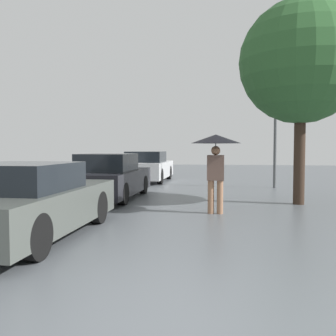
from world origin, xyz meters
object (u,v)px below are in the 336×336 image
at_px(parked_car_middle, 109,178).
at_px(tree, 301,63).
at_px(pedestrian, 216,149).
at_px(street_lamp, 276,102).
at_px(parked_car_nearest, 26,202).
at_px(parked_car_farthest, 147,167).

distance_m(parked_car_middle, tree, 6.05).
relative_size(pedestrian, street_lamp, 0.39).
bearing_deg(parked_car_nearest, street_lamp, 59.21).
relative_size(parked_car_nearest, parked_car_middle, 1.00).
distance_m(parked_car_middle, street_lamp, 6.83).
height_order(tree, street_lamp, tree).
xyz_separation_m(parked_car_middle, parked_car_farthest, (-0.05, 5.64, 0.02)).
height_order(pedestrian, street_lamp, street_lamp).
xyz_separation_m(tree, street_lamp, (-0.08, 4.07, -0.49)).
relative_size(parked_car_nearest, tree, 0.75).
bearing_deg(tree, street_lamp, 91.08).
bearing_deg(pedestrian, parked_car_farthest, 112.12).
relative_size(parked_car_middle, street_lamp, 0.88).
distance_m(parked_car_middle, parked_car_farthest, 5.64).
relative_size(parked_car_middle, parked_car_farthest, 0.98).
height_order(pedestrian, tree, tree).
bearing_deg(pedestrian, street_lamp, 70.67).
relative_size(parked_car_farthest, tree, 0.77).
bearing_deg(parked_car_middle, tree, -3.99).
bearing_deg(tree, parked_car_farthest, 131.26).
bearing_deg(parked_car_farthest, pedestrian, -67.88).
height_order(parked_car_middle, street_lamp, street_lamp).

